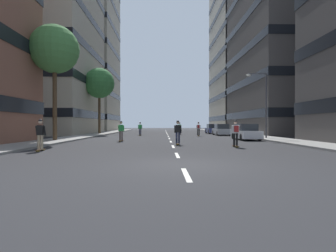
{
  "coord_description": "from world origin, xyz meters",
  "views": [
    {
      "loc": [
        -0.7,
        -10.02,
        1.5
      ],
      "look_at": [
        0.0,
        24.99,
        1.25
      ],
      "focal_mm": 28.92,
      "sensor_mm": 36.0,
      "label": 1
    }
  ],
  "objects_px": {
    "skater_5": "(198,128)",
    "parked_car_far": "(213,129)",
    "skater_2": "(178,131)",
    "skater_3": "(121,130)",
    "street_tree_mid": "(55,50)",
    "street_tree_near": "(99,83)",
    "skater_4": "(236,132)",
    "skater_6": "(40,133)",
    "streetlamp_right": "(263,98)",
    "parked_car_mid": "(222,130)",
    "skater_1": "(140,128)",
    "parked_car_near": "(246,133)",
    "skater_0": "(180,128)"
  },
  "relations": [
    {
      "from": "parked_car_near",
      "to": "skater_6",
      "type": "distance_m",
      "value": 18.07
    },
    {
      "from": "parked_car_near",
      "to": "skater_2",
      "type": "height_order",
      "value": "skater_2"
    },
    {
      "from": "parked_car_far",
      "to": "street_tree_near",
      "type": "relative_size",
      "value": 0.46
    },
    {
      "from": "skater_2",
      "to": "skater_4",
      "type": "xyz_separation_m",
      "value": [
        3.66,
        -2.16,
        0.03
      ]
    },
    {
      "from": "parked_car_mid",
      "to": "street_tree_mid",
      "type": "height_order",
      "value": "street_tree_mid"
    },
    {
      "from": "skater_2",
      "to": "skater_3",
      "type": "relative_size",
      "value": 1.0
    },
    {
      "from": "street_tree_mid",
      "to": "skater_5",
      "type": "bearing_deg",
      "value": 37.12
    },
    {
      "from": "parked_car_far",
      "to": "streetlamp_right",
      "type": "distance_m",
      "value": 16.39
    },
    {
      "from": "skater_4",
      "to": "skater_5",
      "type": "relative_size",
      "value": 1.0
    },
    {
      "from": "parked_car_far",
      "to": "street_tree_mid",
      "type": "bearing_deg",
      "value": -131.77
    },
    {
      "from": "parked_car_far",
      "to": "skater_3",
      "type": "bearing_deg",
      "value": -121.21
    },
    {
      "from": "street_tree_mid",
      "to": "skater_4",
      "type": "height_order",
      "value": "street_tree_mid"
    },
    {
      "from": "street_tree_near",
      "to": "skater_5",
      "type": "height_order",
      "value": "street_tree_near"
    },
    {
      "from": "streetlamp_right",
      "to": "skater_6",
      "type": "xyz_separation_m",
      "value": [
        -16.8,
        -11.71,
        -3.15
      ]
    },
    {
      "from": "streetlamp_right",
      "to": "skater_1",
      "type": "height_order",
      "value": "streetlamp_right"
    },
    {
      "from": "skater_1",
      "to": "skater_6",
      "type": "height_order",
      "value": "same"
    },
    {
      "from": "street_tree_mid",
      "to": "street_tree_near",
      "type": "bearing_deg",
      "value": 90.0
    },
    {
      "from": "parked_car_far",
      "to": "skater_4",
      "type": "height_order",
      "value": "skater_4"
    },
    {
      "from": "street_tree_near",
      "to": "skater_0",
      "type": "bearing_deg",
      "value": -4.81
    },
    {
      "from": "skater_0",
      "to": "skater_3",
      "type": "height_order",
      "value": "same"
    },
    {
      "from": "skater_6",
      "to": "parked_car_mid",
      "type": "bearing_deg",
      "value": 55.09
    },
    {
      "from": "street_tree_mid",
      "to": "skater_6",
      "type": "relative_size",
      "value": 5.55
    },
    {
      "from": "street_tree_near",
      "to": "skater_4",
      "type": "height_order",
      "value": "street_tree_near"
    },
    {
      "from": "skater_4",
      "to": "parked_car_far",
      "type": "bearing_deg",
      "value": 82.82
    },
    {
      "from": "skater_5",
      "to": "skater_1",
      "type": "bearing_deg",
      "value": 165.48
    },
    {
      "from": "street_tree_near",
      "to": "street_tree_mid",
      "type": "relative_size",
      "value": 0.97
    },
    {
      "from": "parked_car_far",
      "to": "parked_car_near",
      "type": "bearing_deg",
      "value": -90.0
    },
    {
      "from": "parked_car_near",
      "to": "parked_car_far",
      "type": "bearing_deg",
      "value": 90.0
    },
    {
      "from": "streetlamp_right",
      "to": "skater_2",
      "type": "distance_m",
      "value": 11.83
    },
    {
      "from": "street_tree_near",
      "to": "skater_0",
      "type": "xyz_separation_m",
      "value": [
        11.73,
        -0.99,
        -6.49
      ]
    },
    {
      "from": "parked_car_near",
      "to": "skater_6",
      "type": "bearing_deg",
      "value": -144.62
    },
    {
      "from": "street_tree_near",
      "to": "streetlamp_right",
      "type": "xyz_separation_m",
      "value": [
        19.29,
        -13.01,
        -3.33
      ]
    },
    {
      "from": "street_tree_near",
      "to": "parked_car_near",
      "type": "bearing_deg",
      "value": -39.61
    },
    {
      "from": "skater_4",
      "to": "street_tree_mid",
      "type": "bearing_deg",
      "value": 157.2
    },
    {
      "from": "parked_car_far",
      "to": "skater_1",
      "type": "bearing_deg",
      "value": -147.69
    },
    {
      "from": "skater_2",
      "to": "skater_3",
      "type": "distance_m",
      "value": 6.16
    },
    {
      "from": "parked_car_mid",
      "to": "skater_6",
      "type": "xyz_separation_m",
      "value": [
        -14.73,
        -21.11,
        0.29
      ]
    },
    {
      "from": "streetlamp_right",
      "to": "skater_1",
      "type": "xyz_separation_m",
      "value": [
        -12.99,
        8.99,
        -3.15
      ]
    },
    {
      "from": "street_tree_mid",
      "to": "skater_3",
      "type": "bearing_deg",
      "value": 1.96
    },
    {
      "from": "skater_1",
      "to": "skater_4",
      "type": "xyz_separation_m",
      "value": [
        7.75,
        -18.28,
        0.03
      ]
    },
    {
      "from": "street_tree_mid",
      "to": "parked_car_near",
      "type": "bearing_deg",
      "value": 7.1
    },
    {
      "from": "skater_1",
      "to": "parked_car_far",
      "type": "bearing_deg",
      "value": 32.31
    },
    {
      "from": "street_tree_near",
      "to": "skater_2",
      "type": "height_order",
      "value": "street_tree_near"
    },
    {
      "from": "skater_4",
      "to": "skater_6",
      "type": "relative_size",
      "value": 1.0
    },
    {
      "from": "parked_car_mid",
      "to": "street_tree_near",
      "type": "xyz_separation_m",
      "value": [
        -17.22,
        3.6,
        6.77
      ]
    },
    {
      "from": "skater_5",
      "to": "parked_car_far",
      "type": "bearing_deg",
      "value": 68.79
    },
    {
      "from": "skater_2",
      "to": "skater_4",
      "type": "distance_m",
      "value": 4.25
    },
    {
      "from": "parked_car_near",
      "to": "skater_2",
      "type": "xyz_separation_m",
      "value": [
        -6.83,
        -5.89,
        0.29
      ]
    },
    {
      "from": "street_tree_near",
      "to": "skater_6",
      "type": "relative_size",
      "value": 5.38
    },
    {
      "from": "skater_5",
      "to": "skater_0",
      "type": "bearing_deg",
      "value": 112.51
    }
  ]
}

